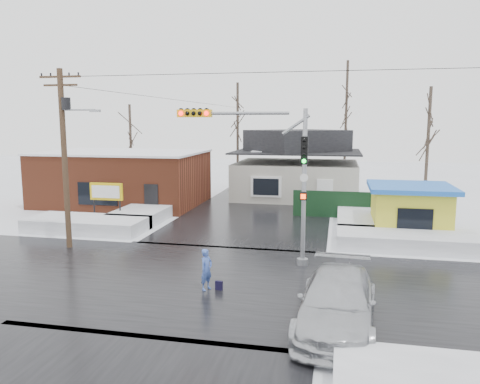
% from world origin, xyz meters
% --- Properties ---
extents(ground, '(120.00, 120.00, 0.00)m').
position_xyz_m(ground, '(0.00, 0.00, 0.00)').
color(ground, white).
rests_on(ground, ground).
extents(road_ns, '(10.00, 120.00, 0.02)m').
position_xyz_m(road_ns, '(0.00, 0.00, 0.01)').
color(road_ns, black).
rests_on(road_ns, ground).
extents(road_ew, '(120.00, 10.00, 0.02)m').
position_xyz_m(road_ew, '(0.00, 0.00, 0.01)').
color(road_ew, black).
rests_on(road_ew, ground).
extents(snowbank_nw, '(7.00, 3.00, 0.80)m').
position_xyz_m(snowbank_nw, '(-9.00, 7.00, 0.40)').
color(snowbank_nw, white).
rests_on(snowbank_nw, ground).
extents(snowbank_ne, '(7.00, 3.00, 0.80)m').
position_xyz_m(snowbank_ne, '(9.00, 7.00, 0.40)').
color(snowbank_ne, white).
rests_on(snowbank_ne, ground).
extents(snowbank_nside_w, '(3.00, 8.00, 0.80)m').
position_xyz_m(snowbank_nside_w, '(-7.00, 12.00, 0.40)').
color(snowbank_nside_w, white).
rests_on(snowbank_nside_w, ground).
extents(snowbank_nside_e, '(3.00, 8.00, 0.80)m').
position_xyz_m(snowbank_nside_e, '(7.00, 12.00, 0.40)').
color(snowbank_nside_e, white).
rests_on(snowbank_nside_e, ground).
extents(traffic_signal, '(6.05, 0.68, 7.00)m').
position_xyz_m(traffic_signal, '(2.43, 2.97, 4.54)').
color(traffic_signal, gray).
rests_on(traffic_signal, ground).
extents(utility_pole, '(3.15, 0.44, 9.00)m').
position_xyz_m(utility_pole, '(-7.93, 3.50, 5.11)').
color(utility_pole, '#382619').
rests_on(utility_pole, ground).
extents(brick_building, '(12.20, 8.20, 4.12)m').
position_xyz_m(brick_building, '(-11.00, 15.99, 2.08)').
color(brick_building, brown).
rests_on(brick_building, ground).
extents(marquee_sign, '(2.20, 0.21, 2.55)m').
position_xyz_m(marquee_sign, '(-9.00, 9.49, 1.92)').
color(marquee_sign, black).
rests_on(marquee_sign, ground).
extents(house, '(10.40, 8.40, 5.76)m').
position_xyz_m(house, '(2.00, 22.00, 2.62)').
color(house, '#B6B3A4').
rests_on(house, ground).
extents(kiosk, '(4.60, 4.60, 2.88)m').
position_xyz_m(kiosk, '(9.50, 9.99, 1.46)').
color(kiosk, gold).
rests_on(kiosk, ground).
extents(fence, '(8.00, 0.12, 1.80)m').
position_xyz_m(fence, '(6.50, 14.00, 0.90)').
color(fence, black).
rests_on(fence, ground).
extents(tree_far_left, '(3.00, 3.00, 10.00)m').
position_xyz_m(tree_far_left, '(-4.00, 26.00, 7.95)').
color(tree_far_left, '#332821').
rests_on(tree_far_left, ground).
extents(tree_far_mid, '(3.00, 3.00, 12.00)m').
position_xyz_m(tree_far_mid, '(6.00, 28.00, 9.54)').
color(tree_far_mid, '#332821').
rests_on(tree_far_mid, ground).
extents(tree_far_right, '(3.00, 3.00, 9.00)m').
position_xyz_m(tree_far_right, '(12.00, 20.00, 7.16)').
color(tree_far_right, '#332821').
rests_on(tree_far_right, ground).
extents(tree_far_west, '(3.00, 3.00, 8.00)m').
position_xyz_m(tree_far_west, '(-14.00, 24.00, 6.36)').
color(tree_far_west, '#332821').
rests_on(tree_far_west, ground).
extents(pedestrian, '(0.59, 0.69, 1.60)m').
position_xyz_m(pedestrian, '(0.62, -0.92, 0.80)').
color(pedestrian, '#405EB5').
rests_on(pedestrian, ground).
extents(car, '(2.69, 5.91, 1.68)m').
position_xyz_m(car, '(5.55, -3.31, 0.84)').
color(car, '#B9BBC1').
rests_on(car, ground).
extents(shopping_bag, '(0.29, 0.15, 0.35)m').
position_xyz_m(shopping_bag, '(1.10, -0.88, 0.17)').
color(shopping_bag, black).
rests_on(shopping_bag, ground).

